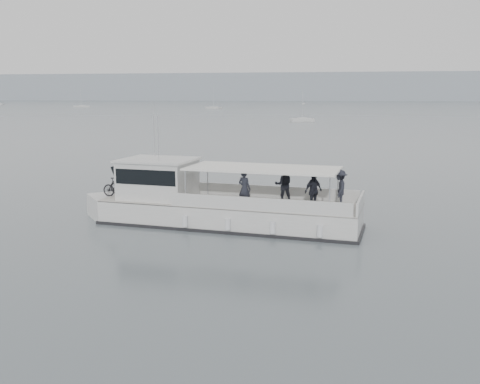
# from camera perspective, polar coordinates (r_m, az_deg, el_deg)

# --- Properties ---
(ground) EXTENTS (1400.00, 1400.00, 0.00)m
(ground) POSITION_cam_1_polar(r_m,az_deg,el_deg) (25.41, -10.18, -3.53)
(ground) COLOR #51595F
(ground) RESTS_ON ground
(headland) EXTENTS (1400.00, 90.00, 28.00)m
(headland) POSITION_cam_1_polar(r_m,az_deg,el_deg) (583.24, 9.41, 10.97)
(headland) COLOR #939EA8
(headland) RESTS_ON ground
(tour_boat) EXTENTS (13.84, 4.86, 5.76)m
(tour_boat) POSITION_cam_1_polar(r_m,az_deg,el_deg) (25.25, -3.72, -1.28)
(tour_boat) COLOR silver
(tour_boat) RESTS_ON ground
(moored_fleet) EXTENTS (351.42, 290.93, 9.95)m
(moored_fleet) POSITION_cam_1_polar(r_m,az_deg,el_deg) (236.72, -12.37, 8.71)
(moored_fleet) COLOR silver
(moored_fleet) RESTS_ON ground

